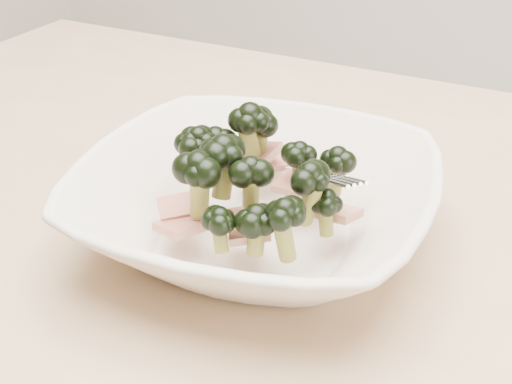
{
  "coord_description": "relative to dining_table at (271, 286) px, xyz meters",
  "views": [
    {
      "loc": [
        0.26,
        -0.53,
        1.1
      ],
      "look_at": [
        0.02,
        -0.07,
        0.8
      ],
      "focal_mm": 50.0,
      "sensor_mm": 36.0,
      "label": 1
    }
  ],
  "objects": [
    {
      "name": "dining_table",
      "position": [
        0.0,
        0.0,
        0.0
      ],
      "size": [
        1.2,
        0.8,
        0.75
      ],
      "color": "tan",
      "rests_on": "ground"
    },
    {
      "name": "broccoli_dish",
      "position": [
        0.02,
        -0.07,
        0.14
      ],
      "size": [
        0.34,
        0.34,
        0.11
      ],
      "color": "beige",
      "rests_on": "dining_table"
    }
  ]
}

